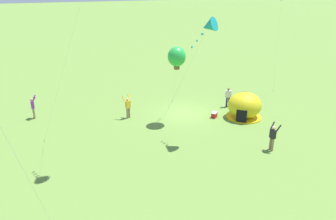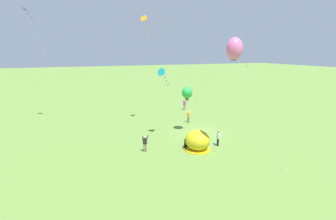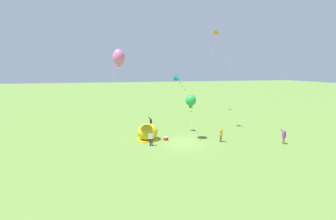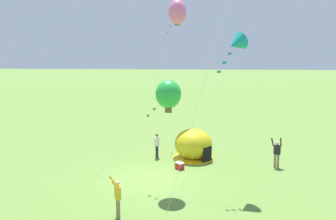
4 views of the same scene
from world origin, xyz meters
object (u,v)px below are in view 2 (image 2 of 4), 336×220
(kite_pink, at_px, (234,49))
(kite_orange, at_px, (145,20))
(person_strolling, at_px, (145,143))
(kite_teal, at_px, (163,73))
(person_center_field, at_px, (218,138))
(kite_purple, at_px, (28,16))
(cooler_box, at_px, (194,139))
(popup_tent, at_px, (197,140))
(person_arms_raised, at_px, (185,104))
(kite_green, at_px, (187,93))
(person_flying_kite, at_px, (189,116))

(kite_pink, bearing_deg, kite_orange, 15.60)
(person_strolling, height_order, kite_teal, kite_teal)
(person_strolling, distance_m, kite_orange, 16.25)
(person_center_field, height_order, kite_purple, kite_purple)
(cooler_box, distance_m, kite_pink, 11.57)
(kite_teal, bearing_deg, popup_tent, -155.44)
(person_arms_raised, height_order, kite_green, kite_green)
(kite_green, bearing_deg, kite_pink, -179.46)
(person_arms_raised, bearing_deg, kite_teal, 144.30)
(person_strolling, distance_m, kite_pink, 12.44)
(kite_teal, distance_m, kite_purple, 20.00)
(person_strolling, bearing_deg, popup_tent, -104.44)
(person_center_field, bearing_deg, person_flying_kite, -4.39)
(kite_teal, bearing_deg, person_arms_raised, -35.70)
(person_arms_raised, distance_m, person_center_field, 16.21)
(person_arms_raised, bearing_deg, person_center_field, 168.20)
(cooler_box, xyz_separation_m, person_center_field, (-2.25, -1.72, 0.74))
(person_center_field, distance_m, kite_pink, 10.02)
(person_center_field, bearing_deg, kite_orange, 25.67)
(popup_tent, distance_m, kite_teal, 8.49)
(person_flying_kite, xyz_separation_m, kite_green, (-3.38, 1.95, 4.15))
(cooler_box, bearing_deg, person_arms_raised, -20.29)
(cooler_box, distance_m, person_center_field, 2.93)
(popup_tent, distance_m, kite_purple, 27.19)
(cooler_box, relative_size, person_strolling, 0.34)
(person_center_field, xyz_separation_m, kite_purple, (16.48, 19.29, 13.74))
(person_arms_raised, relative_size, kite_orange, 0.13)
(person_flying_kite, relative_size, person_strolling, 1.00)
(popup_tent, height_order, kite_green, kite_green)
(person_arms_raised, xyz_separation_m, kite_orange, (-5.27, 8.41, 13.08))
(kite_green, bearing_deg, kite_purple, 58.42)
(popup_tent, bearing_deg, person_center_field, -90.18)
(person_arms_raised, xyz_separation_m, kite_pink, (-19.24, 4.51, 9.33))
(person_flying_kite, distance_m, person_center_field, 8.81)
(kite_orange, xyz_separation_m, kite_green, (-5.19, -3.81, -8.93))
(kite_teal, relative_size, kite_purple, 0.53)
(kite_orange, xyz_separation_m, kite_pink, (-13.96, -3.90, -3.76))
(kite_pink, height_order, kite_purple, kite_purple)
(kite_pink, bearing_deg, person_center_field, -19.56)
(person_arms_raised, distance_m, kite_teal, 15.31)
(cooler_box, bearing_deg, person_flying_kite, -20.11)
(person_flying_kite, xyz_separation_m, person_center_field, (-8.79, 0.67, -0.03))
(popup_tent, height_order, kite_pink, kite_pink)
(cooler_box, distance_m, person_strolling, 6.30)
(cooler_box, distance_m, person_arms_raised, 14.54)
(kite_orange, bearing_deg, cooler_box, -157.98)
(cooler_box, bearing_deg, kite_orange, 22.02)
(person_arms_raised, xyz_separation_m, kite_teal, (-11.16, 8.02, 6.73))
(person_flying_kite, bearing_deg, person_arms_raised, -20.45)
(cooler_box, bearing_deg, kite_green, -7.93)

